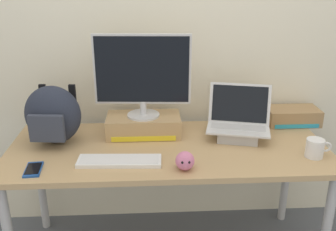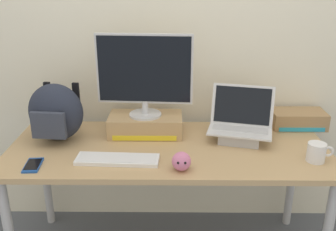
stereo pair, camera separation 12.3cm
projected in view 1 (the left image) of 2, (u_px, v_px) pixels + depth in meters
back_wall at (164, 27)px, 2.31m from camera, size 7.00×0.10×2.60m
desk at (168, 158)px, 2.12m from camera, size 1.74×0.72×0.72m
toner_box_yellow at (144, 125)px, 2.23m from camera, size 0.42×0.23×0.11m
desktop_monitor at (142, 74)px, 2.12m from camera, size 0.54×0.19×0.47m
open_laptop at (238, 127)px, 2.18m from camera, size 0.39×0.31×0.29m
external_keyboard at (119, 161)px, 1.91m from camera, size 0.42×0.14×0.02m
messenger_backpack at (53, 115)px, 2.09m from camera, size 0.32×0.27×0.33m
coffee_mug at (315, 148)px, 1.96m from camera, size 0.13×0.09×0.10m
cell_phone at (33, 169)px, 1.84m from camera, size 0.09×0.15×0.01m
plush_toy at (185, 161)px, 1.83m from camera, size 0.09×0.09×0.09m
toner_box_cyan at (292, 116)px, 2.39m from camera, size 0.32×0.18×0.10m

